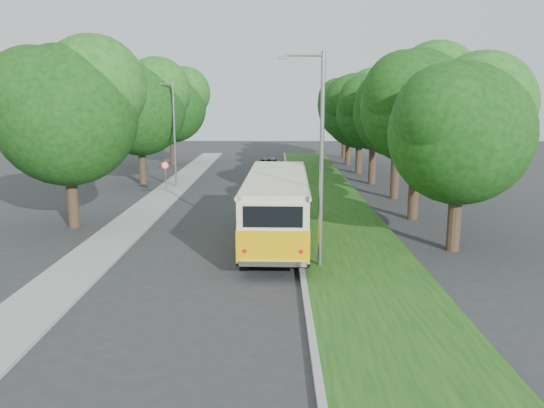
{
  "coord_description": "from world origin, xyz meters",
  "views": [
    {
      "loc": [
        2.63,
        -21.82,
        6.34
      ],
      "look_at": [
        2.45,
        2.53,
        1.5
      ],
      "focal_mm": 35.0,
      "sensor_mm": 36.0,
      "label": 1
    }
  ],
  "objects_px": {
    "lamppost_far": "(173,131)",
    "lamppost_near": "(319,154)",
    "vintage_bus": "(277,208)",
    "car_white": "(276,175)",
    "car_grey": "(269,166)",
    "car_silver": "(278,190)",
    "car_blue": "(280,174)"
  },
  "relations": [
    {
      "from": "lamppost_near",
      "to": "car_blue",
      "type": "relative_size",
      "value": 1.72
    },
    {
      "from": "car_blue",
      "to": "car_grey",
      "type": "distance_m",
      "value": 4.86
    },
    {
      "from": "lamppost_far",
      "to": "car_white",
      "type": "xyz_separation_m",
      "value": [
        7.36,
        1.88,
        -3.4
      ]
    },
    {
      "from": "lamppost_near",
      "to": "car_silver",
      "type": "xyz_separation_m",
      "value": [
        -1.46,
        13.5,
        -3.64
      ]
    },
    {
      "from": "vintage_bus",
      "to": "car_blue",
      "type": "xyz_separation_m",
      "value": [
        0.27,
        17.29,
        -0.89
      ]
    },
    {
      "from": "lamppost_far",
      "to": "lamppost_near",
      "type": "bearing_deg",
      "value": -64.29
    },
    {
      "from": "vintage_bus",
      "to": "car_grey",
      "type": "height_order",
      "value": "vintage_bus"
    },
    {
      "from": "vintage_bus",
      "to": "car_grey",
      "type": "bearing_deg",
      "value": 93.2
    },
    {
      "from": "lamppost_far",
      "to": "car_blue",
      "type": "bearing_deg",
      "value": 18.07
    },
    {
      "from": "lamppost_near",
      "to": "vintage_bus",
      "type": "relative_size",
      "value": 0.76
    },
    {
      "from": "car_white",
      "to": "car_grey",
      "type": "bearing_deg",
      "value": 118.49
    },
    {
      "from": "lamppost_far",
      "to": "car_blue",
      "type": "height_order",
      "value": "lamppost_far"
    },
    {
      "from": "lamppost_near",
      "to": "car_grey",
      "type": "height_order",
      "value": "lamppost_near"
    },
    {
      "from": "lamppost_far",
      "to": "car_blue",
      "type": "xyz_separation_m",
      "value": [
        7.64,
        2.49,
        -3.44
      ]
    },
    {
      "from": "lamppost_far",
      "to": "car_silver",
      "type": "relative_size",
      "value": 1.74
    },
    {
      "from": "car_white",
      "to": "car_blue",
      "type": "distance_m",
      "value": 0.67
    },
    {
      "from": "lamppost_far",
      "to": "vintage_bus",
      "type": "relative_size",
      "value": 0.71
    },
    {
      "from": "lamppost_near",
      "to": "car_silver",
      "type": "height_order",
      "value": "lamppost_near"
    },
    {
      "from": "vintage_bus",
      "to": "car_silver",
      "type": "height_order",
      "value": "vintage_bus"
    },
    {
      "from": "lamppost_far",
      "to": "car_blue",
      "type": "distance_m",
      "value": 8.74
    },
    {
      "from": "vintage_bus",
      "to": "car_silver",
      "type": "bearing_deg",
      "value": 91.03
    },
    {
      "from": "lamppost_far",
      "to": "vintage_bus",
      "type": "distance_m",
      "value": 16.72
    },
    {
      "from": "car_white",
      "to": "lamppost_far",
      "type": "bearing_deg",
      "value": -143.88
    },
    {
      "from": "vintage_bus",
      "to": "car_white",
      "type": "xyz_separation_m",
      "value": [
        -0.0,
        16.68,
        -0.84
      ]
    },
    {
      "from": "lamppost_far",
      "to": "car_grey",
      "type": "relative_size",
      "value": 1.54
    },
    {
      "from": "vintage_bus",
      "to": "car_silver",
      "type": "xyz_separation_m",
      "value": [
        0.09,
        9.79,
        -0.83
      ]
    },
    {
      "from": "lamppost_near",
      "to": "car_blue",
      "type": "xyz_separation_m",
      "value": [
        -1.27,
        20.99,
        -3.69
      ]
    },
    {
      "from": "lamppost_far",
      "to": "car_grey",
      "type": "distance_m",
      "value": 10.48
    },
    {
      "from": "car_grey",
      "to": "lamppost_far",
      "type": "bearing_deg",
      "value": -133.71
    },
    {
      "from": "car_white",
      "to": "vintage_bus",
      "type": "bearing_deg",
      "value": -68.23
    },
    {
      "from": "lamppost_far",
      "to": "car_grey",
      "type": "xyz_separation_m",
      "value": [
        6.72,
        7.27,
        -3.44
      ]
    },
    {
      "from": "car_white",
      "to": "car_grey",
      "type": "relative_size",
      "value": 0.89
    }
  ]
}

